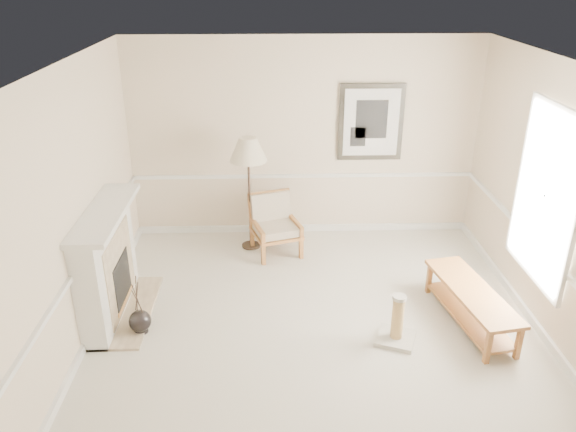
# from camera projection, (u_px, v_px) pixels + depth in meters

# --- Properties ---
(ground) EXTENTS (5.50, 5.50, 0.00)m
(ground) POSITION_uv_depth(u_px,v_px,m) (316.00, 339.00, 6.14)
(ground) COLOR silver
(ground) RESTS_ON ground
(room) EXTENTS (5.04, 5.54, 2.92)m
(room) POSITION_uv_depth(u_px,v_px,m) (334.00, 177.00, 5.45)
(room) COLOR beige
(room) RESTS_ON ground
(fireplace) EXTENTS (0.64, 1.64, 1.31)m
(fireplace) POSITION_uv_depth(u_px,v_px,m) (108.00, 264.00, 6.36)
(fireplace) COLOR white
(fireplace) RESTS_ON ground
(floor_vase) EXTENTS (0.25, 0.25, 0.73)m
(floor_vase) POSITION_uv_depth(u_px,v_px,m) (140.00, 322.00, 6.21)
(floor_vase) COLOR black
(floor_vase) RESTS_ON ground
(armchair) EXTENTS (0.79, 0.82, 0.83)m
(armchair) POSITION_uv_depth(u_px,v_px,m) (274.00, 221.00, 7.88)
(armchair) COLOR #986331
(armchair) RESTS_ON ground
(floor_lamp) EXTENTS (0.58, 0.58, 1.63)m
(floor_lamp) POSITION_uv_depth(u_px,v_px,m) (248.00, 153.00, 7.57)
(floor_lamp) COLOR black
(floor_lamp) RESTS_ON ground
(bench) EXTENTS (0.72, 1.58, 0.43)m
(bench) POSITION_uv_depth(u_px,v_px,m) (471.00, 301.00, 6.32)
(bench) COLOR #986331
(bench) RESTS_ON ground
(scratching_post) EXTENTS (0.52, 0.52, 0.57)m
(scratching_post) POSITION_uv_depth(u_px,v_px,m) (397.00, 327.00, 6.05)
(scratching_post) COLOR beige
(scratching_post) RESTS_ON ground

